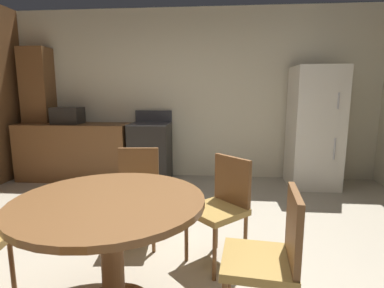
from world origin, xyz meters
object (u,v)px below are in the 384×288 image
at_px(refrigerator, 314,128).
at_px(oven_range, 151,152).
at_px(chair_north, 137,189).
at_px(dining_table, 111,223).
at_px(chair_east, 271,254).
at_px(microwave, 68,116).
at_px(chair_northeast, 222,203).

bearing_deg(refrigerator, oven_range, 178.75).
xyz_separation_m(oven_range, chair_north, (0.31, -1.93, 0.03)).
height_order(dining_table, chair_north, chair_north).
height_order(oven_range, dining_table, oven_range).
xyz_separation_m(oven_range, refrigerator, (2.46, -0.05, 0.41)).
relative_size(dining_table, chair_east, 1.32).
distance_m(microwave, chair_northeast, 3.32).
bearing_deg(refrigerator, chair_northeast, -122.38).
bearing_deg(oven_range, microwave, -179.84).
distance_m(chair_east, chair_northeast, 0.81).
height_order(refrigerator, chair_east, refrigerator).
xyz_separation_m(chair_east, chair_northeast, (-0.26, 0.76, 0.00)).
bearing_deg(microwave, chair_east, -48.13).
relative_size(oven_range, dining_table, 0.95).
relative_size(microwave, chair_northeast, 0.51).
bearing_deg(chair_north, dining_table, -0.00).
distance_m(microwave, chair_north, 2.58).
height_order(refrigerator, microwave, refrigerator).
bearing_deg(chair_northeast, dining_table, -0.00).
bearing_deg(chair_east, dining_table, 0.00).
distance_m(oven_range, chair_east, 3.28).
relative_size(refrigerator, dining_table, 1.53).
relative_size(microwave, dining_table, 0.38).
relative_size(refrigerator, chair_northeast, 2.02).
relative_size(oven_range, microwave, 2.50).
xyz_separation_m(refrigerator, microwave, (-3.79, 0.05, 0.15)).
height_order(microwave, dining_table, microwave).
distance_m(oven_range, dining_table, 2.91).
relative_size(microwave, chair_north, 0.51).
xyz_separation_m(dining_table, chair_north, (-0.09, 0.95, -0.10)).
relative_size(dining_table, chair_northeast, 1.32).
bearing_deg(dining_table, oven_range, 97.95).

